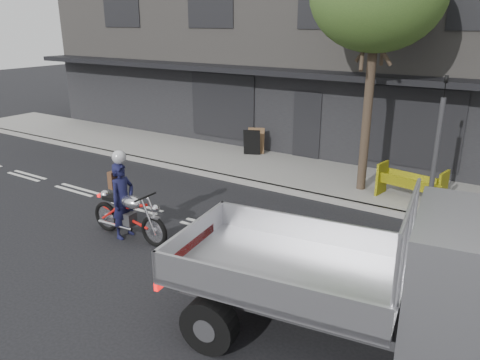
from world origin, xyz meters
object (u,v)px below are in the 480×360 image
(sandwich_board, at_px, (252,142))
(construction_barrier, at_px, (409,185))
(rider, at_px, (123,201))
(traffic_light_pole, at_px, (436,155))
(flatbed_ute, at_px, (446,282))
(motorcycle, at_px, (129,214))

(sandwich_board, bearing_deg, construction_barrier, -40.53)
(rider, relative_size, sandwich_board, 1.88)
(traffic_light_pole, distance_m, sandwich_board, 6.83)
(rider, bearing_deg, traffic_light_pole, -49.62)
(rider, relative_size, construction_barrier, 1.03)
(rider, xyz_separation_m, sandwich_board, (-0.85, 6.88, -0.26))
(rider, bearing_deg, sandwich_board, 6.83)
(flatbed_ute, xyz_separation_m, construction_barrier, (-1.88, 6.00, -0.79))
(motorcycle, height_order, construction_barrier, motorcycle)
(construction_barrier, bearing_deg, motorcycle, -132.22)
(rider, xyz_separation_m, construction_barrier, (4.92, 5.26, -0.25))
(traffic_light_pole, bearing_deg, rider, -139.38)
(traffic_light_pole, distance_m, flatbed_ute, 5.64)
(motorcycle, height_order, sandwich_board, motorcycle)
(motorcycle, relative_size, sandwich_board, 2.39)
(sandwich_board, bearing_deg, flatbed_ute, -69.68)
(flatbed_ute, height_order, construction_barrier, flatbed_ute)
(motorcycle, distance_m, construction_barrier, 7.10)
(traffic_light_pole, relative_size, sandwich_board, 3.79)
(flatbed_ute, distance_m, sandwich_board, 10.83)
(motorcycle, bearing_deg, flatbed_ute, -6.57)
(traffic_light_pole, xyz_separation_m, sandwich_board, (-6.40, 2.12, -1.04))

